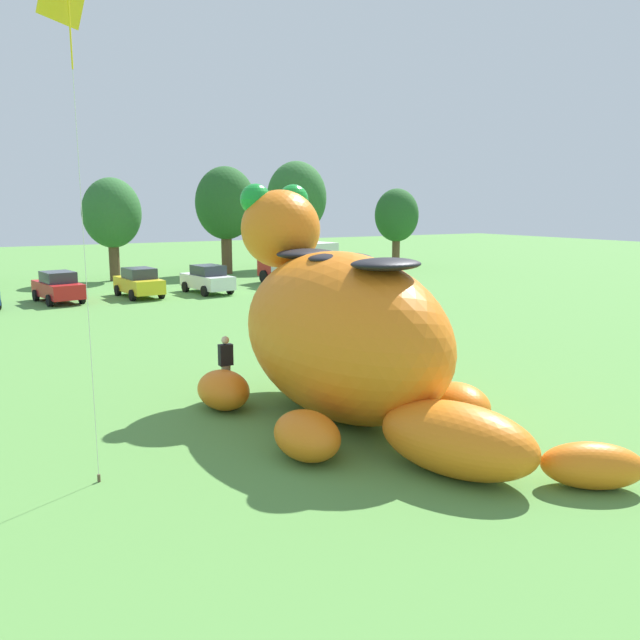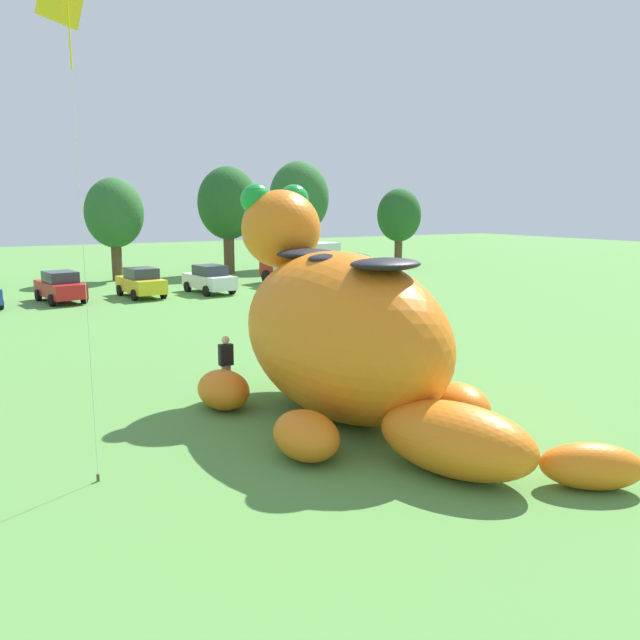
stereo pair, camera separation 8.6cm
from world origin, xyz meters
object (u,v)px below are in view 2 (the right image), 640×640
Objects in this scene: box_truck at (300,262)px; car_red at (60,287)px; spectator_near_inflatable at (226,366)px; car_white at (209,279)px; car_yellow at (141,282)px; spectator_mid_field at (293,300)px; giant_inflatable_creature at (341,333)px.

car_red is at bearing 179.94° from box_truck.
spectator_near_inflatable is (1.32, -21.28, -0.01)m from car_red.
car_white is 2.51× the size of spectator_near_inflatable.
car_yellow is 11.52m from spectator_mid_field.
car_yellow is at bearing 112.81° from spectator_mid_field.
car_red is at bearing 129.29° from spectator_mid_field.
car_white is at bearing 70.97° from spectator_near_inflatable.
box_truck is 3.88× the size of spectator_near_inflatable.
car_white is (4.08, -0.32, 0.00)m from car_yellow.
car_white is at bearing -3.64° from car_red.
box_truck reaches higher than car_white.
car_yellow reaches higher than spectator_mid_field.
car_red and car_white have the same top height.
box_truck is 25.29m from spectator_near_inflatable.
spectator_near_inflatable is (-1.86, 3.10, -1.31)m from giant_inflatable_creature.
box_truck is at bearing -0.06° from car_red.
spectator_mid_field is at bearing -67.19° from car_yellow.
box_truck is at bearing 64.15° from giant_inflatable_creature.
giant_inflatable_creature is 3.85m from spectator_near_inflatable.
box_truck reaches higher than car_yellow.
giant_inflatable_creature is 6.66× the size of spectator_mid_field.
box_truck reaches higher than spectator_mid_field.
car_yellow is at bearing 81.70° from spectator_near_inflatable.
car_white is (5.29, 23.84, -1.30)m from giant_inflatable_creature.
car_red is at bearing 176.36° from car_white.
car_white is 21.94m from spectator_near_inflatable.
giant_inflatable_creature reaches higher than car_red.
car_white is 0.65× the size of box_truck.
giant_inflatable_creature is 27.08m from box_truck.
spectator_near_inflatable is at bearing -122.74° from box_truck.
car_red is 2.52× the size of spectator_near_inflatable.
car_yellow is at bearing 175.46° from car_white.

